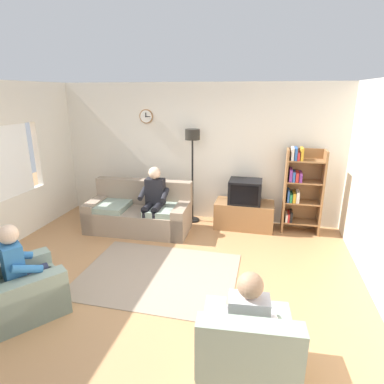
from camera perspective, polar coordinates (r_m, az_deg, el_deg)
ground_plane at (r=4.62m, az=-6.49°, el=-15.84°), size 12.00×12.00×0.00m
back_wall_assembly at (r=6.54m, az=0.95°, el=7.00°), size 6.20×0.17×2.70m
couch at (r=6.19m, az=-9.31°, el=-3.81°), size 1.93×0.95×0.90m
tv_stand at (r=6.31m, az=9.18°, el=-3.97°), size 1.10×0.56×0.51m
tv at (r=6.13m, az=9.37°, el=0.09°), size 0.60×0.49×0.44m
bookshelf at (r=6.21m, az=18.57°, el=0.62°), size 0.68×0.36×1.59m
floor_lamp at (r=6.23m, az=0.08°, el=7.41°), size 0.28×0.28×1.85m
armchair_near_window at (r=4.44m, az=-28.37°, el=-15.12°), size 1.17×1.18×0.90m
armchair_near_bookshelf at (r=3.22m, az=9.50°, el=-26.76°), size 0.87×0.94×0.90m
area_rug at (r=4.81m, az=-5.92°, el=-14.34°), size 2.20×1.70×0.01m
person_on_couch at (r=5.85m, az=-6.78°, el=-0.97°), size 0.52×0.55×1.24m
person_in_left_armchair at (r=4.30m, az=-27.80°, el=-11.26°), size 0.62×0.64×1.12m
person_in_right_armchair at (r=3.08m, az=9.79°, el=-21.38°), size 0.54×0.56×1.12m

